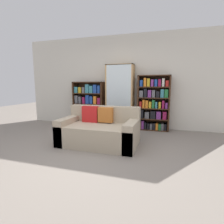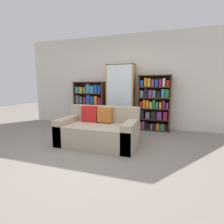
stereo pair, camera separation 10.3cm
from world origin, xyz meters
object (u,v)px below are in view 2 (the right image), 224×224
(couch, at_px, (99,131))
(display_cabinet, at_px, (121,97))
(bookshelf_left, at_px, (90,105))
(wine_bottle, at_px, (134,131))
(bookshelf_right, at_px, (154,104))

(couch, xyz_separation_m, display_cabinet, (0.05, 1.55, 0.63))
(bookshelf_left, relative_size, display_cabinet, 0.74)
(bookshelf_left, xyz_separation_m, display_cabinet, (1.00, -0.02, 0.26))
(bookshelf_left, height_order, display_cabinet, display_cabinet)
(display_cabinet, height_order, wine_bottle, display_cabinet)
(display_cabinet, distance_m, wine_bottle, 1.23)
(wine_bottle, bearing_deg, display_cabinet, 126.05)
(bookshelf_right, height_order, wine_bottle, bookshelf_right)
(couch, relative_size, bookshelf_right, 1.06)
(couch, height_order, bookshelf_right, bookshelf_right)
(couch, height_order, bookshelf_left, bookshelf_left)
(bookshelf_left, relative_size, bookshelf_right, 0.89)
(display_cabinet, bearing_deg, bookshelf_left, 179.08)
(bookshelf_left, xyz_separation_m, wine_bottle, (1.57, -0.79, -0.51))
(display_cabinet, distance_m, bookshelf_right, 0.97)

